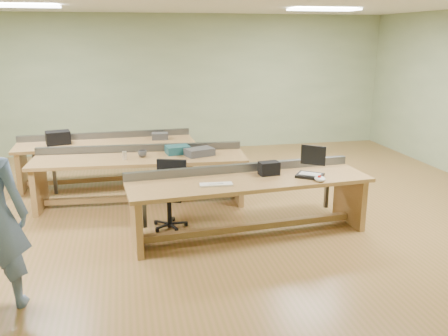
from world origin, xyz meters
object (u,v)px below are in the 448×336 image
(parts_bin_teal, at_px, (178,150))
(mug, at_px, (142,154))
(workbench_back, at_px, (107,152))
(parts_bin_grey, at_px, (199,152))
(camera_bag, at_px, (269,168))
(task_chair, at_px, (170,203))
(laptop_base, at_px, (310,175))
(drinks_can, at_px, (125,155))
(workbench_front, at_px, (249,193))
(workbench_mid, at_px, (141,168))

(parts_bin_teal, relative_size, mug, 2.70)
(workbench_back, bearing_deg, parts_bin_grey, -44.09)
(camera_bag, distance_m, task_chair, 1.43)
(laptop_base, bearing_deg, drinks_can, -174.90)
(camera_bag, relative_size, drinks_can, 2.15)
(task_chair, xyz_separation_m, parts_bin_teal, (0.24, 1.09, 0.48))
(workbench_front, height_order, parts_bin_teal, parts_bin_teal)
(workbench_mid, relative_size, laptop_base, 9.86)
(task_chair, bearing_deg, workbench_mid, 128.09)
(mug, bearing_deg, parts_bin_grey, -6.20)
(task_chair, bearing_deg, laptop_base, 2.89)
(workbench_front, distance_m, task_chair, 1.11)
(parts_bin_teal, bearing_deg, parts_bin_grey, -32.04)
(workbench_back, bearing_deg, mug, -66.60)
(task_chair, xyz_separation_m, mug, (-0.31, 0.99, 0.47))
(task_chair, bearing_deg, camera_bag, 5.16)
(task_chair, height_order, parts_bin_grey, task_chair)
(mug, relative_size, drinks_can, 1.09)
(camera_bag, xyz_separation_m, parts_bin_grey, (-0.73, 1.23, -0.03))
(laptop_base, distance_m, task_chair, 1.92)
(workbench_mid, distance_m, mug, 0.24)
(workbench_mid, xyz_separation_m, mug, (0.04, -0.03, 0.24))
(task_chair, height_order, drinks_can, task_chair)
(workbench_mid, relative_size, parts_bin_grey, 7.81)
(workbench_mid, bearing_deg, laptop_base, -32.09)
(workbench_back, relative_size, parts_bin_teal, 8.56)
(workbench_front, xyz_separation_m, mug, (-1.29, 1.44, 0.24))
(laptop_base, bearing_deg, workbench_front, -149.38)
(camera_bag, bearing_deg, drinks_can, 140.64)
(parts_bin_teal, xyz_separation_m, mug, (-0.55, -0.10, -0.01))
(workbench_mid, height_order, drinks_can, drinks_can)
(task_chair, relative_size, mug, 6.87)
(parts_bin_grey, bearing_deg, parts_bin_teal, 147.96)
(workbench_mid, bearing_deg, camera_bag, -35.56)
(workbench_back, relative_size, camera_bag, 11.68)
(camera_bag, bearing_deg, mug, 134.35)
(task_chair, distance_m, mug, 1.14)
(workbench_mid, height_order, parts_bin_teal, parts_bin_teal)
(parts_bin_grey, bearing_deg, workbench_mid, 172.35)
(workbench_mid, height_order, workbench_back, same)
(laptop_base, bearing_deg, parts_bin_grey, 166.96)
(parts_bin_teal, height_order, parts_bin_grey, parts_bin_teal)
(workbench_mid, bearing_deg, parts_bin_teal, 11.36)
(workbench_front, relative_size, camera_bag, 12.30)
(workbench_front, relative_size, workbench_mid, 0.98)
(parts_bin_grey, xyz_separation_m, mug, (-0.86, 0.09, -0.01))
(workbench_mid, height_order, laptop_base, workbench_mid)
(task_chair, relative_size, parts_bin_grey, 2.17)
(camera_bag, height_order, task_chair, camera_bag)
(workbench_back, xyz_separation_m, camera_bag, (2.16, -2.53, 0.28))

